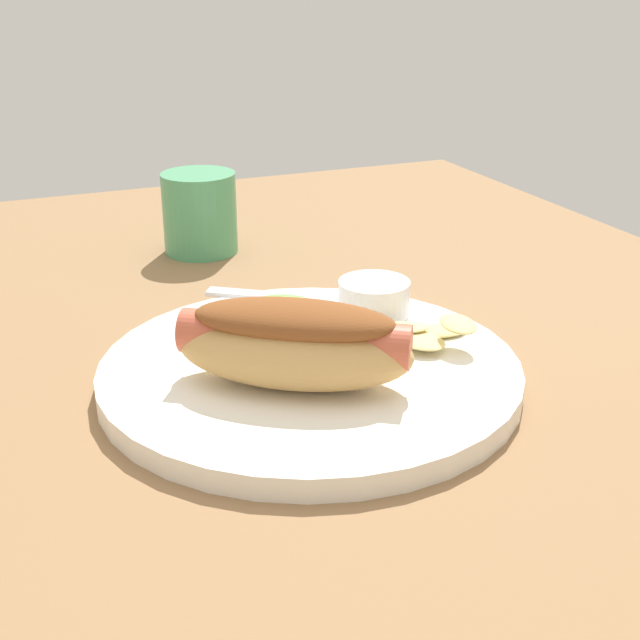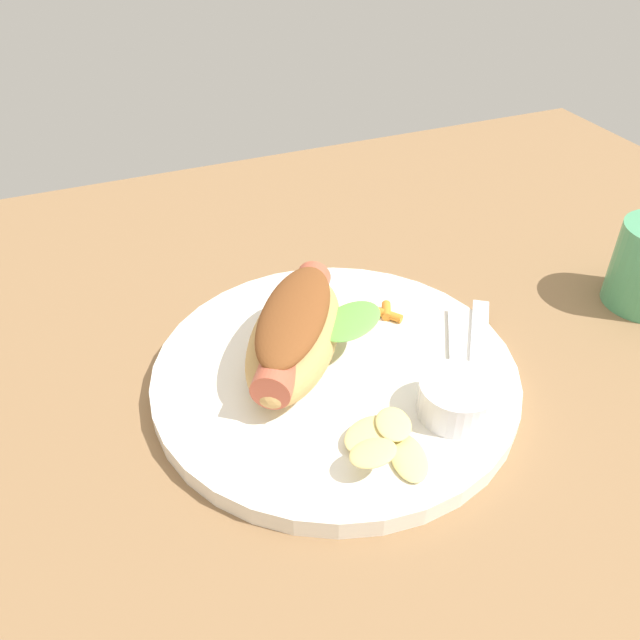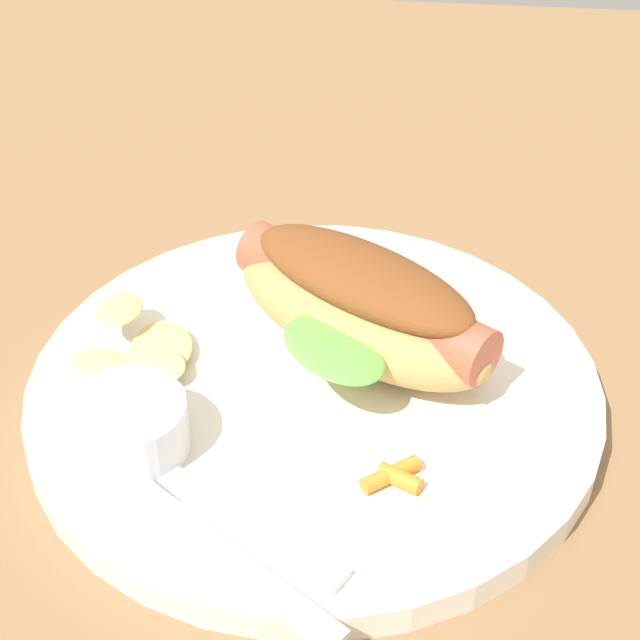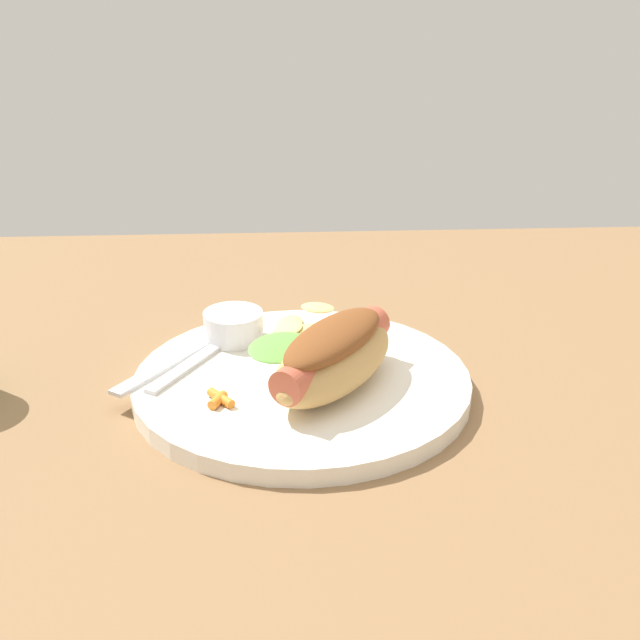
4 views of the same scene
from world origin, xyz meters
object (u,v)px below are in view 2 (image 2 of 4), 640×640
Objects in this scene: plate at (333,371)px; knife at (479,353)px; chips_pile at (385,442)px; carrot_garnish at (386,313)px; sauce_ramekin at (456,399)px; fork at (457,361)px; hot_dog at (296,330)px.

plate is 12.01cm from knife.
chips_pile is 15.41cm from carrot_garnish.
sauce_ramekin is 1.93× the size of carrot_garnish.
fork is at bearing -49.94° from knife.
hot_dog is 5.75× the size of carrot_garnish.
knife is at bearing 27.71° from chips_pile.
knife is (11.47, -3.41, 0.98)cm from plate.
plate is 4.10× the size of chips_pile.
knife is 4.94× the size of carrot_garnish.
hot_dog is at bearing 101.04° from chips_pile.
knife is at bearing -58.20° from carrot_garnish.
sauce_ramekin is at bearing -3.74° from fork.
sauce_ramekin is 6.58cm from chips_pile.
chips_pile is at bearing -117.52° from carrot_garnish.
chips_pile is at bearing 44.77° from hot_dog.
sauce_ramekin is at bearing -93.21° from carrot_garnish.
chips_pile is (-0.29, -9.59, 1.62)cm from plate.
hot_dog reaches higher than plate.
hot_dog is at bearing -84.09° from fork.
knife is 13.30cm from chips_pile.
chips_pile is (-6.43, -1.32, -0.55)cm from sauce_ramekin.
knife is at bearing -16.57° from plate.
carrot_garnish reaches higher than knife.
hot_dog reaches higher than carrot_garnish.
carrot_garnish is (7.12, 13.66, -0.43)cm from chips_pile.
chips_pile is at bearing -91.72° from plate.
plate is 10.53cm from sauce_ramekin.
sauce_ramekin reaches higher than knife.
hot_dog is 15.13cm from knife.
fork is 2.20cm from knife.
plate is at bearing -149.19° from carrot_garnish.
chips_pile is (2.20, -11.29, -2.13)cm from hot_dog.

